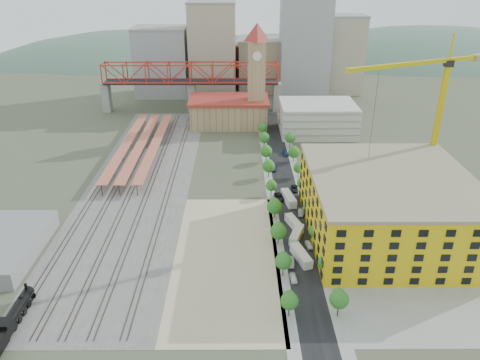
{
  "coord_description": "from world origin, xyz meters",
  "views": [
    {
      "loc": [
        -0.92,
        -137.21,
        72.41
      ],
      "look_at": [
        -0.14,
        -3.79,
        10.0
      ],
      "focal_mm": 35.0,
      "sensor_mm": 36.0,
      "label": 1
    }
  ],
  "objects_px": {
    "site_trailer_d": "(289,198)",
    "construction_building": "(388,206)",
    "locomotive": "(12,319)",
    "car_0": "(293,278)",
    "site_trailer_a": "(301,256)",
    "tower_crane": "(433,103)",
    "site_trailer_c": "(294,223)",
    "site_trailer_b": "(296,235)",
    "clock_tower": "(257,66)"
  },
  "relations": [
    {
      "from": "site_trailer_a",
      "to": "site_trailer_d",
      "type": "xyz_separation_m",
      "value": [
        0.0,
        33.26,
        0.06
      ]
    },
    {
      "from": "construction_building",
      "to": "site_trailer_c",
      "type": "relative_size",
      "value": 5.66
    },
    {
      "from": "construction_building",
      "to": "locomotive",
      "type": "bearing_deg",
      "value": -157.65
    },
    {
      "from": "tower_crane",
      "to": "clock_tower",
      "type": "bearing_deg",
      "value": 123.69
    },
    {
      "from": "tower_crane",
      "to": "site_trailer_a",
      "type": "bearing_deg",
      "value": -140.45
    },
    {
      "from": "locomotive",
      "to": "site_trailer_d",
      "type": "distance_m",
      "value": 87.89
    },
    {
      "from": "site_trailer_a",
      "to": "site_trailer_c",
      "type": "distance_m",
      "value": 17.24
    },
    {
      "from": "clock_tower",
      "to": "locomotive",
      "type": "distance_m",
      "value": 151.89
    },
    {
      "from": "clock_tower",
      "to": "site_trailer_c",
      "type": "relative_size",
      "value": 5.82
    },
    {
      "from": "locomotive",
      "to": "site_trailer_a",
      "type": "xyz_separation_m",
      "value": [
        66.0,
        24.78,
        -0.71
      ]
    },
    {
      "from": "site_trailer_a",
      "to": "clock_tower",
      "type": "bearing_deg",
      "value": 77.27
    },
    {
      "from": "locomotive",
      "to": "car_0",
      "type": "xyz_separation_m",
      "value": [
        63.0,
        15.97,
        -1.35
      ]
    },
    {
      "from": "locomotive",
      "to": "car_0",
      "type": "relative_size",
      "value": 5.42
    },
    {
      "from": "locomotive",
      "to": "site_trailer_d",
      "type": "xyz_separation_m",
      "value": [
        66.0,
        58.04,
        -0.65
      ]
    },
    {
      "from": "site_trailer_b",
      "to": "locomotive",
      "type": "bearing_deg",
      "value": -131.99
    },
    {
      "from": "construction_building",
      "to": "site_trailer_d",
      "type": "xyz_separation_m",
      "value": [
        -26.0,
        20.21,
        -8.03
      ]
    },
    {
      "from": "locomotive",
      "to": "car_0",
      "type": "distance_m",
      "value": 65.01
    },
    {
      "from": "site_trailer_b",
      "to": "car_0",
      "type": "distance_m",
      "value": 19.73
    },
    {
      "from": "site_trailer_d",
      "to": "construction_building",
      "type": "bearing_deg",
      "value": -48.77
    },
    {
      "from": "site_trailer_d",
      "to": "locomotive",
      "type": "bearing_deg",
      "value": -149.59
    },
    {
      "from": "site_trailer_b",
      "to": "car_0",
      "type": "height_order",
      "value": "site_trailer_b"
    },
    {
      "from": "locomotive",
      "to": "site_trailer_a",
      "type": "relative_size",
      "value": 2.26
    },
    {
      "from": "construction_building",
      "to": "car_0",
      "type": "xyz_separation_m",
      "value": [
        -29.0,
        -21.86,
        -8.72
      ]
    },
    {
      "from": "tower_crane",
      "to": "site_trailer_c",
      "type": "distance_m",
      "value": 56.99
    },
    {
      "from": "construction_building",
      "to": "tower_crane",
      "type": "distance_m",
      "value": 37.21
    },
    {
      "from": "site_trailer_c",
      "to": "site_trailer_b",
      "type": "bearing_deg",
      "value": -107.99
    },
    {
      "from": "site_trailer_a",
      "to": "site_trailer_d",
      "type": "distance_m",
      "value": 33.26
    },
    {
      "from": "tower_crane",
      "to": "site_trailer_c",
      "type": "relative_size",
      "value": 5.99
    },
    {
      "from": "tower_crane",
      "to": "site_trailer_d",
      "type": "relative_size",
      "value": 5.3
    },
    {
      "from": "site_trailer_b",
      "to": "site_trailer_d",
      "type": "relative_size",
      "value": 0.89
    },
    {
      "from": "clock_tower",
      "to": "construction_building",
      "type": "relative_size",
      "value": 1.03
    },
    {
      "from": "car_0",
      "to": "tower_crane",
      "type": "bearing_deg",
      "value": 41.47
    },
    {
      "from": "site_trailer_c",
      "to": "car_0",
      "type": "relative_size",
      "value": 2.22
    },
    {
      "from": "site_trailer_b",
      "to": "construction_building",
      "type": "bearing_deg",
      "value": 24.97
    },
    {
      "from": "locomotive",
      "to": "site_trailer_a",
      "type": "bearing_deg",
      "value": 20.58
    },
    {
      "from": "tower_crane",
      "to": "site_trailer_a",
      "type": "height_order",
      "value": "tower_crane"
    },
    {
      "from": "tower_crane",
      "to": "site_trailer_a",
      "type": "distance_m",
      "value": 64.66
    },
    {
      "from": "clock_tower",
      "to": "site_trailer_b",
      "type": "height_order",
      "value": "clock_tower"
    },
    {
      "from": "tower_crane",
      "to": "site_trailer_b",
      "type": "bearing_deg",
      "value": -149.88
    },
    {
      "from": "locomotive",
      "to": "site_trailer_b",
      "type": "bearing_deg",
      "value": 28.25
    },
    {
      "from": "tower_crane",
      "to": "locomotive",
      "type": "bearing_deg",
      "value": -151.0
    },
    {
      "from": "locomotive",
      "to": "car_0",
      "type": "height_order",
      "value": "locomotive"
    },
    {
      "from": "site_trailer_d",
      "to": "car_0",
      "type": "xyz_separation_m",
      "value": [
        -3.0,
        -42.07,
        -0.7
      ]
    },
    {
      "from": "site_trailer_c",
      "to": "site_trailer_d",
      "type": "distance_m",
      "value": 16.02
    },
    {
      "from": "locomotive",
      "to": "site_trailer_b",
      "type": "relative_size",
      "value": 2.41
    },
    {
      "from": "clock_tower",
      "to": "site_trailer_d",
      "type": "distance_m",
      "value": 84.71
    },
    {
      "from": "locomotive",
      "to": "site_trailer_c",
      "type": "xyz_separation_m",
      "value": [
        66.0,
        42.02,
        -0.81
      ]
    },
    {
      "from": "site_trailer_a",
      "to": "site_trailer_b",
      "type": "relative_size",
      "value": 1.07
    },
    {
      "from": "clock_tower",
      "to": "site_trailer_a",
      "type": "bearing_deg",
      "value": -85.95
    },
    {
      "from": "site_trailer_c",
      "to": "car_0",
      "type": "bearing_deg",
      "value": -114.55
    }
  ]
}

